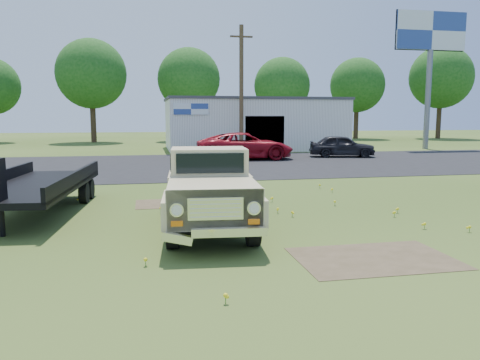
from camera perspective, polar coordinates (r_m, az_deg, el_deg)
The scene contains 16 objects.
ground at distance 11.64m, azimuth 2.53°, elevation -5.65°, with size 140.00×140.00×0.00m, color #334A17.
asphalt_lot at distance 26.27m, azimuth -5.34°, elevation 1.87°, with size 90.00×14.00×0.02m, color black.
dirt_patch_a at distance 9.44m, azimuth 16.04°, elevation -9.19°, with size 3.00×2.00×0.01m, color #4C3F28.
dirt_patch_b at distance 14.76m, azimuth -8.34°, elevation -2.85°, with size 2.20×1.60×0.01m, color #4C3F28.
commercial_building at distance 38.98m, azimuth 1.59°, elevation 6.92°, with size 14.20×8.20×4.15m.
billboard at distance 42.16m, azimuth 22.21°, elevation 15.20°, with size 6.10×0.45×11.05m.
utility_pole_mid at distance 33.72m, azimuth 0.17°, elevation 11.04°, with size 1.60×0.30×9.00m.
treeline_c at distance 50.94m, azimuth -17.68°, elevation 12.22°, with size 7.04×7.04×10.47m.
treeline_d at distance 51.85m, azimuth -6.24°, elevation 12.10°, with size 6.72×6.72×10.00m.
treeline_e at distance 52.22m, azimuth 5.14°, elevation 11.39°, with size 6.08×6.08×9.04m.
treeline_f at distance 58.13m, azimuth 14.10°, elevation 11.13°, with size 6.40×6.40×9.52m.
treeline_g at distance 61.86m, azimuth 23.31°, elevation 11.41°, with size 7.36×7.36×10.95m.
vintage_pickup_truck at distance 11.27m, azimuth -3.79°, elevation -1.02°, with size 2.11×5.41×1.97m, color beige, non-canonical shape.
flatbed_trailer at distance 14.17m, azimuth -23.60°, elevation -0.10°, with size 2.25×6.74×1.84m, color black, non-canonical shape.
red_pickup at distance 29.25m, azimuth 0.60°, elevation 4.14°, with size 2.76×5.99×1.66m, color maroon.
dark_sedan at distance 31.72m, azimuth 12.33°, elevation 4.05°, with size 1.71×4.26×1.45m, color black.
Camera 1 is at (-2.73, -10.99, 2.71)m, focal length 35.00 mm.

